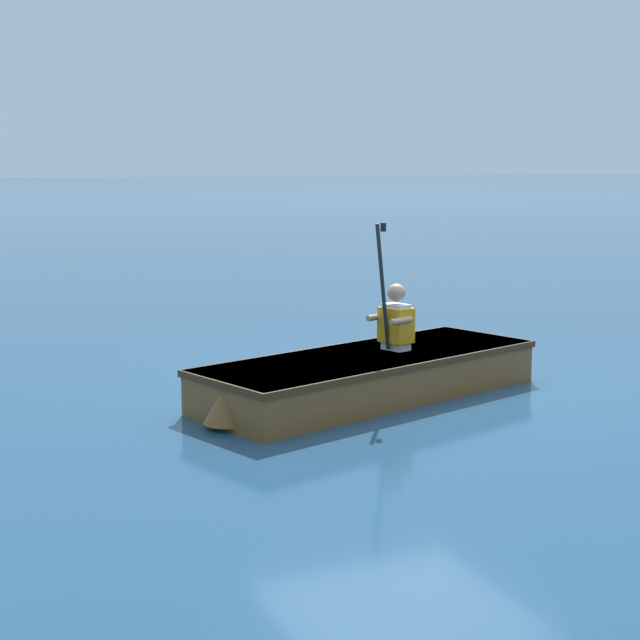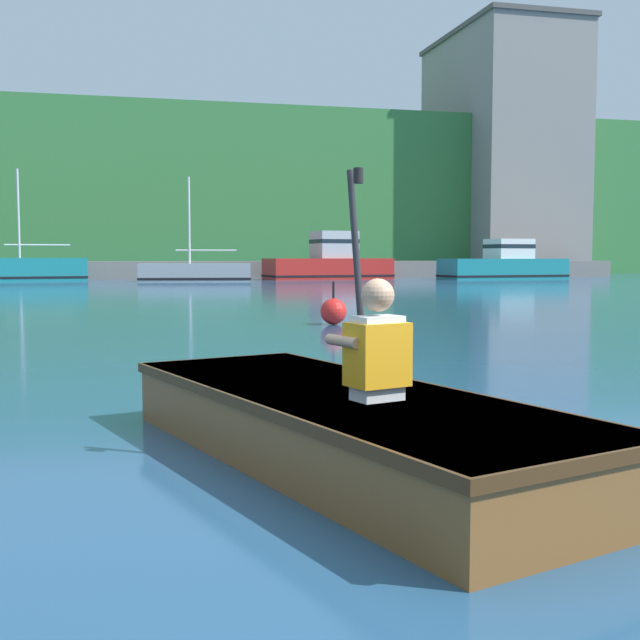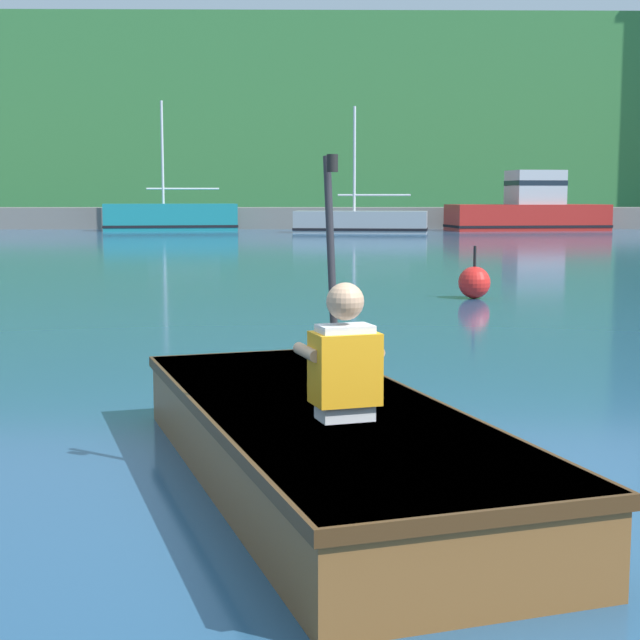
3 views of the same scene
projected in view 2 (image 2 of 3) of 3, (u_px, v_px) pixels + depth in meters
The scene contains 11 objects.
ground_plane at pixel (495, 489), 3.90m from camera, with size 300.00×300.00×0.00m, color navy.
shoreline_ridge at pixel (148, 200), 55.52m from camera, with size 120.00×20.00×10.12m.
waterfront_apartment_right at pixel (500, 155), 54.05m from camera, with size 7.19×12.02×16.00m.
marina_dock at pixel (158, 270), 41.12m from camera, with size 50.94×2.40×0.90m.
moored_boat_dock_west_inner at pixel (26, 270), 37.01m from camera, with size 5.54×2.64×5.14m.
moored_boat_dock_center_near at pixel (504, 265), 40.41m from camera, with size 6.71×2.88×2.03m.
moored_boat_dock_center_far at pixel (195, 273), 36.34m from camera, with size 5.18×2.17×4.72m.
moored_boat_dock_east_inner at pixel (330, 263), 40.48m from camera, with size 6.62×3.15×2.42m.
rowboat_foreground at pixel (337, 420), 4.43m from camera, with size 2.12×3.59×0.40m.
person_paddler at pixel (376, 345), 4.08m from camera, with size 0.42×0.41×1.19m.
channel_buoy at pixel (333, 311), 13.34m from camera, with size 0.44×0.44×0.72m.
Camera 2 is at (-1.74, -3.51, 1.13)m, focal length 45.00 mm.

